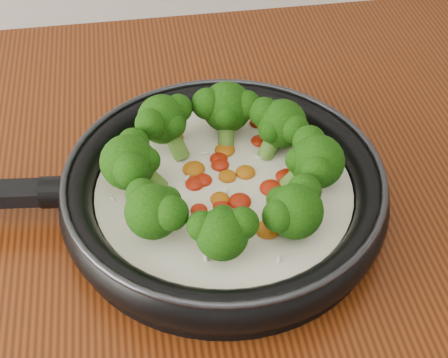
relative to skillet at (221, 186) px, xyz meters
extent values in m
cylinder|color=black|center=(0.00, 0.00, -0.03)|extent=(0.38, 0.38, 0.01)
torus|color=black|center=(0.00, 0.00, -0.01)|extent=(0.39, 0.39, 0.04)
torus|color=#2D2D33|center=(0.00, 0.00, 0.02)|extent=(0.38, 0.38, 0.01)
cylinder|color=black|center=(-0.18, 0.02, 0.00)|extent=(0.04, 0.04, 0.04)
cylinder|color=white|center=(0.00, 0.00, -0.01)|extent=(0.31, 0.31, 0.02)
ellipsoid|color=#A31A07|center=(-0.03, 0.01, 0.00)|extent=(0.03, 0.03, 0.01)
ellipsoid|color=#A31A07|center=(0.06, 0.10, 0.00)|extent=(0.03, 0.03, 0.01)
ellipsoid|color=#B0590B|center=(0.04, -0.07, 0.00)|extent=(0.03, 0.03, 0.01)
ellipsoid|color=#A31A07|center=(-0.03, -0.03, 0.00)|extent=(0.02, 0.02, 0.01)
ellipsoid|color=#A31A07|center=(0.07, 0.00, 0.00)|extent=(0.03, 0.03, 0.01)
ellipsoid|color=#B0590B|center=(-0.03, 0.03, 0.00)|extent=(0.03, 0.03, 0.01)
ellipsoid|color=#A31A07|center=(0.05, -0.01, 0.00)|extent=(0.03, 0.03, 0.01)
ellipsoid|color=#A31A07|center=(0.02, -0.03, 0.00)|extent=(0.03, 0.03, 0.01)
ellipsoid|color=#B0590B|center=(0.00, -0.02, 0.00)|extent=(0.02, 0.02, 0.01)
ellipsoid|color=#A31A07|center=(-0.05, -0.02, 0.00)|extent=(0.02, 0.02, 0.01)
ellipsoid|color=#A31A07|center=(0.07, 0.06, 0.00)|extent=(0.03, 0.03, 0.01)
ellipsoid|color=#B0590B|center=(0.01, 0.06, 0.00)|extent=(0.03, 0.03, 0.01)
ellipsoid|color=#A31A07|center=(-0.03, -0.05, 0.00)|extent=(0.02, 0.02, 0.01)
ellipsoid|color=#A31A07|center=(0.00, -0.03, 0.00)|extent=(0.02, 0.02, 0.01)
ellipsoid|color=#B0590B|center=(0.03, 0.02, 0.00)|extent=(0.03, 0.03, 0.01)
ellipsoid|color=#A31A07|center=(0.07, 0.01, 0.00)|extent=(0.02, 0.02, 0.01)
ellipsoid|color=#A31A07|center=(-0.02, 0.01, 0.00)|extent=(0.02, 0.02, 0.01)
ellipsoid|color=#B0590B|center=(-0.04, 0.09, 0.00)|extent=(0.02, 0.02, 0.01)
ellipsoid|color=#A31A07|center=(0.00, 0.04, 0.00)|extent=(0.03, 0.03, 0.01)
ellipsoid|color=#A31A07|center=(0.00, 0.03, 0.00)|extent=(0.03, 0.03, 0.01)
ellipsoid|color=#B0590B|center=(0.01, 0.01, 0.00)|extent=(0.02, 0.02, 0.01)
ellipsoid|color=#A31A07|center=(-0.09, -0.04, 0.00)|extent=(0.02, 0.02, 0.01)
ellipsoid|color=#A31A07|center=(0.06, 0.07, 0.00)|extent=(0.03, 0.03, 0.01)
ellipsoid|color=white|center=(0.06, -0.03, 0.00)|extent=(0.01, 0.00, 0.00)
ellipsoid|color=white|center=(0.04, -0.11, 0.00)|extent=(0.01, 0.01, 0.00)
ellipsoid|color=white|center=(-0.01, 0.06, 0.00)|extent=(0.01, 0.01, 0.00)
ellipsoid|color=white|center=(-0.03, -0.10, 0.00)|extent=(0.01, 0.01, 0.00)
ellipsoid|color=white|center=(0.05, 0.04, 0.00)|extent=(0.01, 0.01, 0.00)
ellipsoid|color=white|center=(0.00, 0.00, 0.00)|extent=(0.01, 0.01, 0.00)
ellipsoid|color=white|center=(-0.02, 0.01, 0.00)|extent=(0.01, 0.01, 0.00)
ellipsoid|color=white|center=(-0.12, 0.00, 0.00)|extent=(0.01, 0.01, 0.00)
ellipsoid|color=white|center=(0.01, -0.05, 0.00)|extent=(0.01, 0.01, 0.00)
ellipsoid|color=white|center=(0.00, 0.03, 0.00)|extent=(0.01, 0.01, 0.00)
ellipsoid|color=white|center=(0.02, 0.02, 0.00)|extent=(0.01, 0.01, 0.00)
ellipsoid|color=white|center=(-0.06, -0.05, 0.00)|extent=(0.01, 0.01, 0.00)
ellipsoid|color=white|center=(0.02, -0.07, 0.00)|extent=(0.01, 0.01, 0.00)
ellipsoid|color=white|center=(-0.04, 0.02, 0.00)|extent=(0.01, 0.01, 0.00)
ellipsoid|color=white|center=(0.05, -0.01, 0.00)|extent=(0.01, 0.01, 0.00)
ellipsoid|color=white|center=(0.08, 0.02, 0.00)|extent=(0.01, 0.01, 0.00)
ellipsoid|color=white|center=(-0.06, -0.04, 0.00)|extent=(0.01, 0.01, 0.00)
ellipsoid|color=white|center=(0.00, -0.02, 0.00)|extent=(0.01, 0.01, 0.00)
ellipsoid|color=white|center=(-0.04, -0.04, 0.00)|extent=(0.01, 0.01, 0.00)
ellipsoid|color=white|center=(0.00, -0.01, 0.00)|extent=(0.01, 0.01, 0.00)
cylinder|color=olive|center=(0.08, -0.01, 0.01)|extent=(0.04, 0.02, 0.04)
sphere|color=black|center=(0.10, -0.01, 0.03)|extent=(0.06, 0.06, 0.06)
sphere|color=black|center=(0.10, 0.01, 0.04)|extent=(0.04, 0.04, 0.04)
sphere|color=black|center=(0.09, -0.03, 0.04)|extent=(0.04, 0.04, 0.03)
sphere|color=black|center=(0.08, -0.01, 0.04)|extent=(0.03, 0.03, 0.03)
cylinder|color=olive|center=(0.06, 0.05, 0.01)|extent=(0.04, 0.04, 0.04)
sphere|color=black|center=(0.08, 0.06, 0.03)|extent=(0.06, 0.06, 0.06)
sphere|color=black|center=(0.06, 0.07, 0.04)|extent=(0.04, 0.04, 0.04)
sphere|color=black|center=(0.09, 0.04, 0.04)|extent=(0.04, 0.04, 0.03)
sphere|color=black|center=(0.06, 0.05, 0.03)|extent=(0.03, 0.03, 0.03)
cylinder|color=olive|center=(0.02, 0.08, 0.01)|extent=(0.03, 0.04, 0.04)
sphere|color=black|center=(0.02, 0.09, 0.03)|extent=(0.07, 0.07, 0.06)
sphere|color=black|center=(0.00, 0.09, 0.04)|extent=(0.04, 0.04, 0.04)
sphere|color=black|center=(0.04, 0.09, 0.04)|extent=(0.04, 0.04, 0.03)
sphere|color=black|center=(0.02, 0.08, 0.04)|extent=(0.03, 0.03, 0.03)
cylinder|color=olive|center=(-0.04, 0.06, 0.02)|extent=(0.04, 0.04, 0.04)
sphere|color=black|center=(-0.05, 0.08, 0.04)|extent=(0.06, 0.06, 0.06)
sphere|color=black|center=(-0.07, 0.06, 0.04)|extent=(0.04, 0.04, 0.04)
sphere|color=black|center=(-0.04, 0.09, 0.04)|extent=(0.04, 0.04, 0.03)
sphere|color=black|center=(-0.04, 0.06, 0.04)|extent=(0.03, 0.03, 0.03)
cylinder|color=olive|center=(-0.08, 0.01, 0.02)|extent=(0.04, 0.02, 0.04)
sphere|color=black|center=(-0.10, 0.01, 0.04)|extent=(0.07, 0.07, 0.06)
sphere|color=black|center=(-0.09, -0.01, 0.05)|extent=(0.04, 0.04, 0.04)
sphere|color=black|center=(-0.09, 0.03, 0.04)|extent=(0.04, 0.04, 0.03)
sphere|color=black|center=(-0.08, 0.01, 0.04)|extent=(0.03, 0.03, 0.03)
cylinder|color=olive|center=(-0.06, -0.05, 0.01)|extent=(0.04, 0.04, 0.04)
sphere|color=black|center=(-0.08, -0.06, 0.03)|extent=(0.06, 0.06, 0.06)
sphere|color=black|center=(-0.06, -0.07, 0.04)|extent=(0.04, 0.04, 0.03)
sphere|color=black|center=(-0.09, -0.04, 0.04)|extent=(0.04, 0.04, 0.03)
sphere|color=black|center=(-0.06, -0.05, 0.04)|extent=(0.03, 0.03, 0.03)
cylinder|color=olive|center=(-0.01, -0.08, 0.01)|extent=(0.02, 0.04, 0.04)
sphere|color=black|center=(-0.01, -0.10, 0.03)|extent=(0.06, 0.06, 0.05)
sphere|color=black|center=(0.01, -0.09, 0.04)|extent=(0.04, 0.04, 0.03)
sphere|color=black|center=(-0.03, -0.09, 0.04)|extent=(0.03, 0.03, 0.03)
sphere|color=black|center=(-0.01, -0.08, 0.03)|extent=(0.03, 0.03, 0.03)
cylinder|color=olive|center=(0.05, -0.06, 0.01)|extent=(0.04, 0.04, 0.04)
sphere|color=black|center=(0.06, -0.08, 0.03)|extent=(0.06, 0.06, 0.06)
sphere|color=black|center=(0.07, -0.06, 0.04)|extent=(0.04, 0.04, 0.03)
sphere|color=black|center=(0.04, -0.09, 0.04)|extent=(0.04, 0.04, 0.03)
sphere|color=black|center=(0.05, -0.06, 0.03)|extent=(0.03, 0.03, 0.03)
camera|label=1|loc=(-0.08, -0.51, 0.50)|focal=53.08mm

